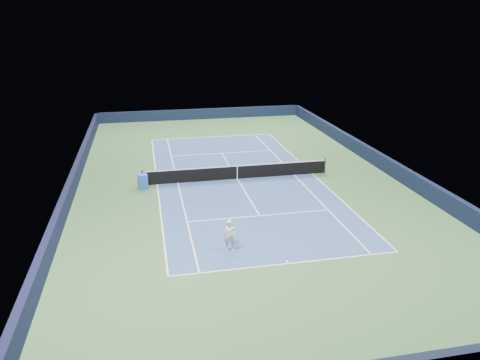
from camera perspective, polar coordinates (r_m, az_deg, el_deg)
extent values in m
plane|color=#31572F|center=(32.39, -0.33, 0.14)|extent=(40.00, 40.00, 0.00)
cube|color=black|center=(51.16, -4.79, 8.02)|extent=(22.00, 0.35, 1.10)
cube|color=black|center=(35.86, 16.89, 2.14)|extent=(0.35, 40.00, 1.10)
cube|color=black|center=(32.01, -19.70, -0.26)|extent=(0.35, 40.00, 1.10)
cube|color=navy|center=(32.39, -0.33, 0.14)|extent=(10.97, 23.77, 0.01)
cube|color=white|center=(43.61, -3.45, 5.28)|extent=(10.97, 0.08, 0.00)
cube|color=white|center=(21.89, 5.95, -10.09)|extent=(10.97, 0.08, 0.00)
cube|color=white|center=(33.85, 8.81, 0.79)|extent=(0.08, 23.77, 0.00)
cube|color=white|center=(31.83, -10.06, -0.52)|extent=(0.08, 23.77, 0.00)
cube|color=white|center=(33.40, 6.60, 0.63)|extent=(0.08, 23.77, 0.00)
cube|color=white|center=(31.88, -7.60, -0.35)|extent=(0.08, 23.77, 0.00)
cube|color=white|center=(38.38, -2.23, 3.29)|extent=(8.23, 0.08, 0.00)
cube|color=white|center=(26.59, 2.41, -4.37)|extent=(8.23, 0.08, 0.00)
cube|color=white|center=(32.39, -0.33, 0.15)|extent=(0.08, 12.80, 0.00)
cube|color=white|center=(43.46, -3.42, 5.23)|extent=(0.08, 0.30, 0.00)
cube|color=white|center=(22.02, 5.83, -9.91)|extent=(0.08, 0.30, 0.00)
cylinder|color=black|center=(31.65, -11.76, 0.26)|extent=(0.10, 0.10, 1.07)
cylinder|color=black|center=(34.00, 10.30, 1.72)|extent=(0.10, 0.10, 1.07)
cube|color=black|center=(32.24, -0.34, 0.90)|extent=(12.80, 0.03, 0.91)
cube|color=white|center=(32.09, -0.34, 1.73)|extent=(12.80, 0.04, 0.06)
cube|color=white|center=(32.24, -0.34, 0.90)|extent=(0.05, 0.04, 0.91)
cube|color=blue|center=(31.11, -11.75, -0.18)|extent=(0.66, 0.61, 0.97)
cube|color=silver|center=(31.12, -11.21, -0.21)|extent=(0.03, 0.43, 0.43)
imported|color=silver|center=(22.55, -1.24, -6.79)|extent=(0.63, 0.48, 1.57)
cylinder|color=#CE85A2|center=(22.60, -0.41, -6.98)|extent=(0.03, 0.03, 0.26)
cylinder|color=black|center=(22.71, -0.41, -7.52)|extent=(0.26, 0.02, 0.26)
cylinder|color=pink|center=(22.71, -0.41, -7.52)|extent=(0.28, 0.03, 0.28)
sphere|color=gold|center=(22.77, -1.48, -1.78)|extent=(0.07, 0.07, 0.07)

